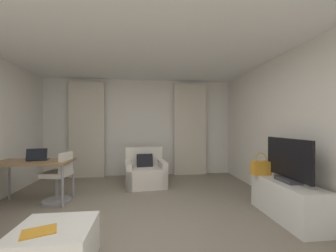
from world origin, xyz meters
TOP-DOWN VIEW (x-y plane):
  - ground_plane at (0.00, 0.00)m, footprint 12.00×12.00m
  - wall_window at (0.00, 3.03)m, footprint 5.12×0.06m
  - wall_right at (2.53, 0.00)m, footprint 0.06×6.12m
  - ceiling at (0.00, 0.00)m, footprint 5.12×6.12m
  - curtain_left_panel at (-1.38, 2.90)m, footprint 0.90×0.06m
  - curtain_right_panel at (1.38, 2.90)m, footprint 0.90×0.06m
  - armchair at (0.13, 2.01)m, footprint 0.96×0.86m
  - desk at (-1.80, 1.16)m, footprint 1.22×0.62m
  - desk_chair at (-1.40, 1.17)m, footprint 0.48×0.48m
  - laptop at (-1.75, 1.19)m, footprint 0.36×0.31m
  - coffee_table at (-0.74, -0.63)m, footprint 0.71×0.64m
  - magazine_open at (-0.83, -0.73)m, footprint 0.33×0.29m
  - tv_console at (2.19, 0.10)m, footprint 0.46×1.18m
  - tv_flatscreen at (2.19, 0.08)m, footprint 0.20×0.92m
  - handbag_primary at (2.04, 0.53)m, footprint 0.30×0.14m

SIDE VIEW (x-z plane):
  - ground_plane at x=0.00m, z-range 0.00..0.00m
  - coffee_table at x=-0.74m, z-range 0.00..0.41m
  - tv_console at x=2.19m, z-range 0.00..0.55m
  - armchair at x=0.13m, z-range -0.14..0.70m
  - desk_chair at x=-1.40m, z-range -0.05..0.83m
  - magazine_open at x=-0.83m, z-range 0.41..0.42m
  - handbag_primary at x=2.04m, z-range 0.48..0.85m
  - desk at x=-1.80m, z-range 0.30..1.05m
  - laptop at x=-1.75m, z-range 0.68..0.90m
  - tv_flatscreen at x=2.19m, z-range 0.52..1.15m
  - curtain_left_panel at x=-1.38m, z-range 0.00..2.50m
  - curtain_right_panel at x=1.38m, z-range 0.00..2.50m
  - wall_window at x=0.00m, z-range 0.00..2.60m
  - wall_right at x=2.53m, z-range 0.00..2.60m
  - ceiling at x=0.00m, z-range 2.60..2.66m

